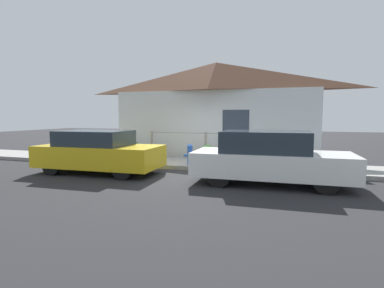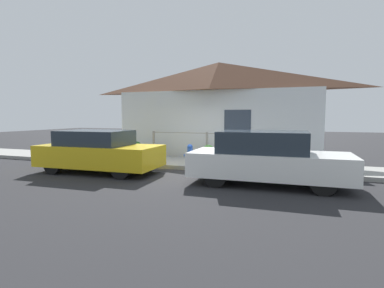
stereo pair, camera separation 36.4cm
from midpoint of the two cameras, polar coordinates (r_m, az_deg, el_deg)
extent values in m
plane|color=#262628|center=(10.44, 0.83, -5.08)|extent=(60.00, 60.00, 0.00)
cube|color=gray|center=(11.40, 2.49, -3.84)|extent=(24.00, 2.06, 0.14)
cube|color=silver|center=(12.82, 4.65, 3.57)|extent=(8.83, 0.12, 3.00)
cube|color=#2D3847|center=(12.51, 9.48, 4.16)|extent=(1.10, 0.04, 1.00)
pyramid|color=brown|center=(13.94, 5.85, 12.57)|extent=(9.23, 2.20, 1.31)
cylinder|color=gray|center=(13.02, -6.49, 0.04)|extent=(0.10, 0.10, 1.11)
cylinder|color=gray|center=(12.16, 3.73, -0.31)|extent=(0.10, 0.10, 1.11)
cylinder|color=gray|center=(11.74, 15.07, -0.68)|extent=(0.10, 0.10, 1.11)
cylinder|color=gray|center=(12.12, 3.74, 2.07)|extent=(4.80, 0.03, 0.03)
cube|color=gold|center=(10.45, -16.17, -2.10)|extent=(4.11, 1.90, 0.69)
cube|color=#232D38|center=(10.49, -16.99, 1.15)|extent=(2.28, 1.63, 0.49)
cylinder|color=black|center=(10.53, -8.07, -3.38)|extent=(0.61, 0.22, 0.60)
cylinder|color=black|center=(9.19, -12.28, -4.73)|extent=(0.61, 0.22, 0.60)
cylinder|color=black|center=(11.84, -19.11, -2.66)|extent=(0.61, 0.22, 0.60)
cylinder|color=black|center=(10.66, -24.09, -3.69)|extent=(0.61, 0.22, 0.60)
cube|color=white|center=(8.53, 15.61, -3.76)|extent=(4.30, 1.80, 0.66)
cube|color=#232D38|center=(8.47, 14.56, 0.40)|extent=(2.38, 1.56, 0.58)
cylinder|color=black|center=(9.34, 23.99, -4.79)|extent=(0.64, 0.21, 0.64)
cylinder|color=black|center=(7.89, 25.00, -6.64)|extent=(0.64, 0.21, 0.64)
cylinder|color=black|center=(9.46, 7.74, -4.26)|extent=(0.64, 0.21, 0.64)
cylinder|color=black|center=(8.02, 5.73, -5.96)|extent=(0.64, 0.21, 0.64)
cylinder|color=blue|center=(10.75, 0.57, -2.38)|extent=(0.19, 0.19, 0.61)
sphere|color=blue|center=(10.71, 0.57, -0.56)|extent=(0.20, 0.20, 0.20)
cylinder|color=blue|center=(10.79, -0.12, -2.19)|extent=(0.17, 0.09, 0.09)
cylinder|color=blue|center=(10.71, 1.26, -2.25)|extent=(0.17, 0.09, 0.09)
cylinder|color=#9E5638|center=(11.63, 4.02, -2.82)|extent=(0.30, 0.30, 0.20)
sphere|color=#4C8E3D|center=(11.59, 4.03, -1.41)|extent=(0.51, 0.51, 0.51)
cylinder|color=brown|center=(13.09, -9.82, -2.02)|extent=(0.29, 0.29, 0.18)
sphere|color=#235B28|center=(13.06, -9.84, -0.72)|extent=(0.56, 0.56, 0.56)
cylinder|color=slate|center=(11.39, 16.67, -3.31)|extent=(0.20, 0.20, 0.16)
sphere|color=#235B28|center=(11.35, 16.71, -1.85)|extent=(0.58, 0.58, 0.58)
camera|label=1|loc=(0.18, -89.02, 0.09)|focal=28.00mm
camera|label=2|loc=(0.18, 90.98, -0.09)|focal=28.00mm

